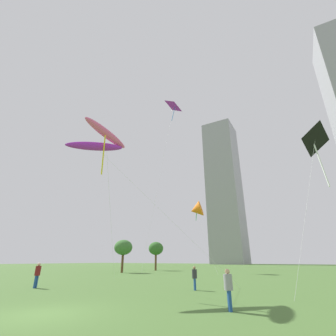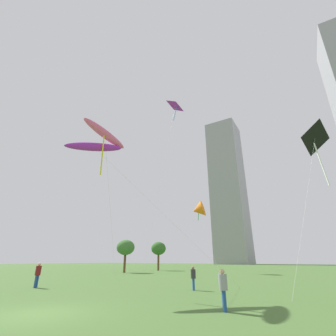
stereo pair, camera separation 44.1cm
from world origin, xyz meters
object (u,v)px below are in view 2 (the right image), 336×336
(kite_flying_3, at_px, (198,210))
(kite_flying_5, at_px, (94,147))
(person_standing_1, at_px, (223,286))
(person_standing_2, at_px, (38,273))
(park_tree_0, at_px, (126,248))
(kite_flying_0, at_px, (105,134))
(person_standing_0, at_px, (193,276))
(kite_flying_4, at_px, (315,141))
(park_tree_2, at_px, (159,249))
(distant_highrise_0, at_px, (228,189))
(kite_flying_2, at_px, (175,107))

(kite_flying_3, bearing_deg, kite_flying_5, -81.87)
(person_standing_1, bearing_deg, person_standing_2, -121.87)
(kite_flying_5, xyz_separation_m, park_tree_0, (-14.90, 21.13, -6.69))
(kite_flying_0, bearing_deg, person_standing_0, 39.77)
(kite_flying_4, height_order, kite_flying_5, kite_flying_4)
(person_standing_2, xyz_separation_m, kite_flying_3, (0.67, 28.14, 9.59))
(person_standing_1, distance_m, kite_flying_3, 33.94)
(kite_flying_5, relative_size, park_tree_2, 2.03)
(kite_flying_4, relative_size, distant_highrise_0, 0.14)
(person_standing_1, height_order, distant_highrise_0, distant_highrise_0)
(person_standing_1, bearing_deg, distant_highrise_0, 168.95)
(kite_flying_3, xyz_separation_m, kite_flying_4, (19.48, -19.94, -0.15))
(person_standing_0, height_order, park_tree_2, park_tree_2)
(kite_flying_2, bearing_deg, person_standing_1, -56.20)
(kite_flying_3, distance_m, kite_flying_5, 28.39)
(person_standing_1, bearing_deg, kite_flying_2, -174.63)
(person_standing_2, bearing_deg, kite_flying_3, -25.16)
(kite_flying_2, distance_m, park_tree_0, 30.77)
(kite_flying_4, height_order, distant_highrise_0, distant_highrise_0)
(park_tree_2, bearing_deg, kite_flying_4, -37.41)
(kite_flying_2, bearing_deg, person_standing_0, -57.00)
(kite_flying_3, xyz_separation_m, kite_flying_5, (4.02, -28.10, 0.05))
(distant_highrise_0, bearing_deg, person_standing_0, -75.54)
(person_standing_2, distance_m, kite_flying_0, 12.07)
(kite_flying_0, distance_m, distant_highrise_0, 124.66)
(person_standing_0, bearing_deg, kite_flying_3, -11.38)
(kite_flying_0, height_order, kite_flying_5, kite_flying_0)
(kite_flying_2, bearing_deg, kite_flying_5, -73.93)
(person_standing_2, relative_size, park_tree_2, 0.32)
(kite_flying_3, height_order, kite_flying_5, kite_flying_3)
(person_standing_0, relative_size, kite_flying_5, 0.14)
(park_tree_2, relative_size, distant_highrise_0, 0.07)
(person_standing_2, bearing_deg, distant_highrise_0, -13.23)
(kite_flying_4, height_order, park_tree_0, kite_flying_4)
(kite_flying_5, height_order, park_tree_0, kite_flying_5)
(kite_flying_0, bearing_deg, park_tree_0, 126.92)
(person_standing_1, height_order, kite_flying_3, kite_flying_3)
(park_tree_0, xyz_separation_m, park_tree_2, (-0.26, 10.46, 0.21))
(kite_flying_0, distance_m, park_tree_2, 35.84)
(park_tree_2, height_order, distant_highrise_0, distant_highrise_0)
(person_standing_0, height_order, distant_highrise_0, distant_highrise_0)
(kite_flying_3, height_order, park_tree_0, kite_flying_3)
(kite_flying_5, bearing_deg, park_tree_2, 115.64)
(person_standing_0, height_order, kite_flying_5, kite_flying_5)
(person_standing_1, xyz_separation_m, kite_flying_3, (-14.63, 29.06, 9.69))
(kite_flying_3, relative_size, park_tree_2, 2.20)
(kite_flying_3, bearing_deg, person_standing_0, -66.12)
(kite_flying_4, distance_m, park_tree_2, 39.06)
(park_tree_0, xyz_separation_m, distant_highrise_0, (-11.91, 97.43, 36.39))
(kite_flying_4, bearing_deg, park_tree_0, 156.87)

